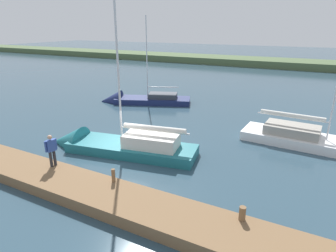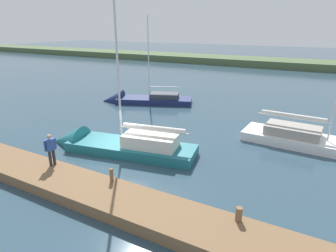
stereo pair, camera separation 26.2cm
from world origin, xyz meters
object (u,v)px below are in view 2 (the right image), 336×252
object	(u,v)px
mooring_post_far	(239,214)
sailboat_mid_channel	(140,101)
person_on_dock	(51,148)
sailboat_near_dock	(111,146)
mooring_post_near	(111,175)

from	to	relation	value
mooring_post_far	sailboat_mid_channel	size ratio (longest dim) A/B	0.06
person_on_dock	sailboat_near_dock	bearing A→B (deg)	92.34
mooring_post_near	person_on_dock	size ratio (longest dim) A/B	0.38
sailboat_near_dock	sailboat_mid_channel	bearing A→B (deg)	-75.19
mooring_post_near	sailboat_near_dock	bearing A→B (deg)	-50.17
mooring_post_near	mooring_post_far	distance (m)	5.60
sailboat_near_dock	person_on_dock	distance (m)	3.91
mooring_post_far	mooring_post_near	bearing A→B (deg)	0.00
mooring_post_near	sailboat_mid_channel	distance (m)	15.56
person_on_dock	sailboat_mid_channel	bearing A→B (deg)	118.02
mooring_post_near	sailboat_near_dock	distance (m)	4.64
mooring_post_far	sailboat_near_dock	distance (m)	9.27
sailboat_mid_channel	mooring_post_far	bearing A→B (deg)	112.50
mooring_post_far	sailboat_near_dock	bearing A→B (deg)	-22.47
sailboat_mid_channel	sailboat_near_dock	distance (m)	11.05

